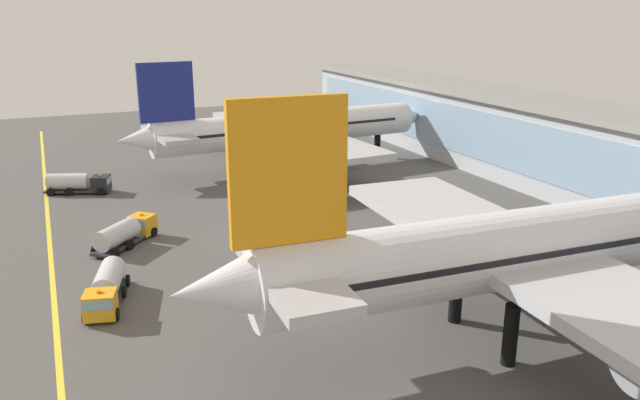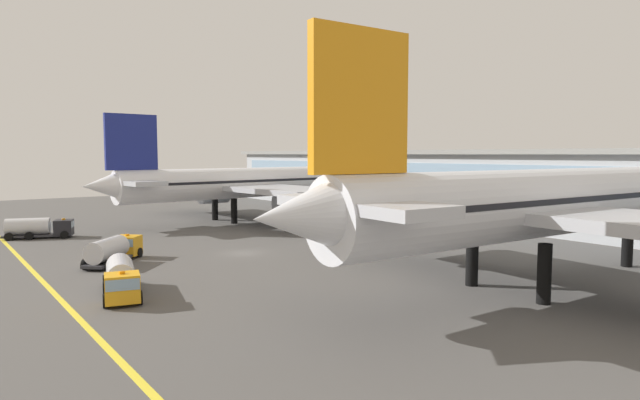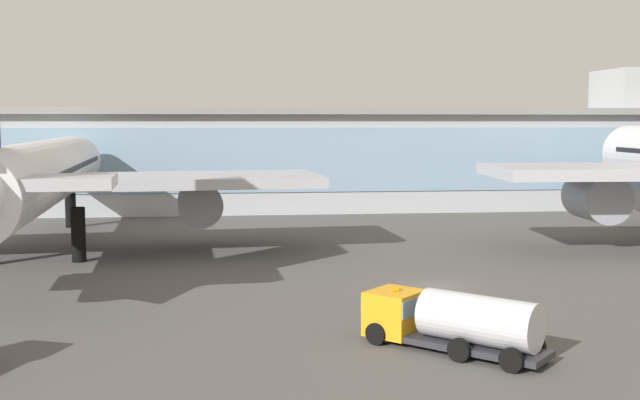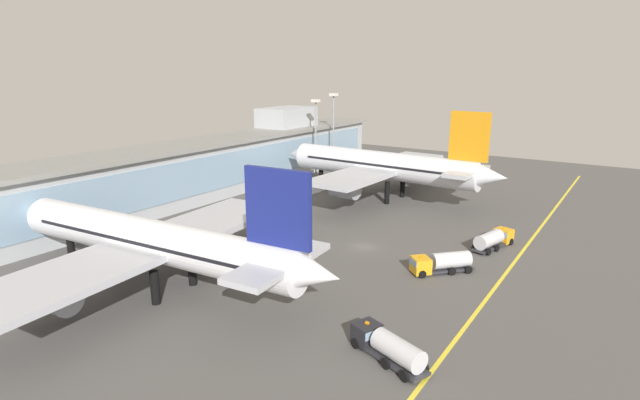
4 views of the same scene
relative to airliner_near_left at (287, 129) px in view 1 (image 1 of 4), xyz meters
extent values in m
plane|color=#514F4C|center=(29.03, -15.02, -6.55)|extent=(203.20, 203.20, 0.00)
cube|color=yellow|center=(29.03, -37.02, -6.54)|extent=(162.56, 0.50, 0.01)
cube|color=#ADB2B7|center=(29.03, 31.58, -0.66)|extent=(145.15, 12.00, 11.78)
cube|color=#84A3BC|center=(29.03, 25.53, -0.07)|extent=(139.34, 0.20, 7.54)
cube|color=gray|center=(29.03, 31.58, 5.63)|extent=(148.15, 14.00, 0.80)
cylinder|color=black|center=(-2.97, -3.40, -4.41)|extent=(1.10, 1.10, 4.29)
cylinder|color=black|center=(3.44, -2.92, -4.41)|extent=(1.10, 1.10, 4.29)
cylinder|color=black|center=(-1.31, 17.47, -4.41)|extent=(1.10, 1.10, 4.29)
cylinder|color=white|center=(-0.03, 0.43, 0.15)|extent=(8.72, 45.25, 5.36)
cone|color=white|center=(-1.84, 24.46, 0.15)|extent=(5.44, 5.19, 5.09)
cone|color=white|center=(1.79, -23.87, 0.55)|extent=(4.99, 6.22, 4.56)
cube|color=#84A3BC|center=(-1.58, 21.06, 1.09)|extent=(4.29, 4.04, 1.61)
cube|color=black|center=(-0.03, 0.43, 0.55)|extent=(8.23, 38.08, 0.43)
cube|color=#B7BAC1|center=(-0.03, 0.43, -0.52)|extent=(46.37, 14.19, 0.86)
cylinder|color=#999EA8|center=(-12.91, 1.09, -2.64)|extent=(4.18, 6.11, 3.75)
cylinder|color=#999EA8|center=(12.60, 3.00, -2.64)|extent=(4.18, 6.11, 3.75)
cube|color=navy|center=(1.45, -19.31, 7.12)|extent=(1.25, 8.12, 8.58)
cube|color=#B7BAC1|center=(1.45, -19.31, 0.96)|extent=(14.95, 6.03, 0.69)
cylinder|color=black|center=(55.43, -6.14, -4.15)|extent=(1.10, 1.10, 4.80)
cylinder|color=black|center=(62.63, -6.47, -4.15)|extent=(1.10, 1.10, 4.80)
cylinder|color=silver|center=(59.19, -2.82, 0.95)|extent=(7.99, 43.86, 6.00)
cone|color=silver|center=(58.09, -26.72, 1.41)|extent=(5.40, 6.83, 5.10)
cube|color=black|center=(59.19, -2.82, 1.41)|extent=(7.73, 36.89, 0.48)
cube|color=#B7BAC1|center=(59.19, -2.82, 0.20)|extent=(44.46, 12.47, 0.96)
cylinder|color=#999EA8|center=(46.94, -0.69, -2.17)|extent=(4.46, 5.86, 4.20)
cube|color=orange|center=(58.31, -22.00, 8.76)|extent=(1.08, 7.88, 9.61)
cube|color=#B7BAC1|center=(58.31, -22.00, 1.86)|extent=(14.29, 5.44, 0.77)
cylinder|color=black|center=(22.46, -27.76, -6.00)|extent=(1.01, 0.97, 1.10)
cylinder|color=black|center=(24.25, -25.87, -6.00)|extent=(1.01, 0.97, 1.10)
cylinder|color=black|center=(25.73, -30.85, -6.00)|extent=(1.01, 0.97, 1.10)
cylinder|color=black|center=(27.52, -28.97, -6.00)|extent=(1.01, 0.97, 1.10)
cylinder|color=black|center=(27.56, -32.59, -6.00)|extent=(1.01, 0.97, 1.10)
cylinder|color=black|center=(29.35, -30.70, -6.00)|extent=(1.01, 0.97, 1.10)
cube|color=#2D2D33|center=(26.49, -29.79, -6.10)|extent=(7.10, 6.90, 0.30)
cube|color=orange|center=(23.55, -27.00, -5.15)|extent=(3.49, 3.50, 2.20)
cube|color=#84A3BC|center=(23.55, -27.00, -4.67)|extent=(3.48, 3.49, 0.88)
cylinder|color=silver|center=(26.88, -30.16, -4.80)|extent=(5.63, 5.51, 2.30)
cube|color=orange|center=(23.55, -27.00, -3.93)|extent=(0.30, 0.40, 0.20)
cylinder|color=black|center=(1.72, -28.91, -6.00)|extent=(0.67, 1.14, 1.10)
cylinder|color=black|center=(4.16, -29.83, -6.00)|extent=(0.67, 1.14, 1.10)
cylinder|color=black|center=(0.14, -33.12, -6.00)|extent=(0.67, 1.14, 1.10)
cylinder|color=black|center=(2.57, -34.04, -6.00)|extent=(0.67, 1.14, 1.10)
cylinder|color=black|center=(-0.75, -35.48, -6.00)|extent=(0.67, 1.14, 1.10)
cylinder|color=black|center=(1.68, -36.40, -6.00)|extent=(0.67, 1.14, 1.10)
cube|color=#2D2D33|center=(1.42, -33.41, -6.10)|extent=(4.85, 7.90, 0.30)
cube|color=black|center=(2.85, -29.62, -5.15)|extent=(3.26, 3.11, 2.20)
cube|color=#84A3BC|center=(2.85, -29.62, -4.67)|extent=(3.19, 3.16, 0.88)
cylinder|color=silver|center=(1.23, -33.92, -4.80)|extent=(4.12, 6.03, 2.30)
cube|color=orange|center=(2.85, -29.62, -3.93)|extent=(0.30, 0.40, 0.20)
cylinder|color=black|center=(43.83, -32.22, -6.00)|extent=(1.14, 0.57, 1.10)
cylinder|color=black|center=(43.17, -34.73, -6.00)|extent=(1.14, 0.57, 1.10)
cylinder|color=black|center=(39.48, -31.08, -6.00)|extent=(1.14, 0.57, 1.10)
cylinder|color=black|center=(38.82, -33.59, -6.00)|extent=(1.14, 0.57, 1.10)
cylinder|color=black|center=(37.04, -30.44, -6.00)|extent=(1.14, 0.57, 1.10)
cylinder|color=black|center=(36.38, -32.95, -6.00)|extent=(1.14, 0.57, 1.10)
cube|color=#2D2D33|center=(39.32, -32.38, -6.10)|extent=(7.91, 4.18, 0.30)
cube|color=orange|center=(43.24, -33.41, -5.15)|extent=(2.92, 3.11, 2.20)
cube|color=#84A3BC|center=(43.24, -33.41, -4.67)|extent=(2.99, 3.03, 0.88)
cylinder|color=silver|center=(38.80, -32.24, -4.80)|extent=(5.98, 3.64, 2.30)
cube|color=orange|center=(43.24, -33.41, -3.93)|extent=(0.30, 0.40, 0.20)
camera|label=1|loc=(94.66, -35.78, 18.68)|focal=35.31mm
camera|label=2|loc=(85.75, -45.67, 5.26)|focal=30.32mm
camera|label=3|loc=(15.61, -64.18, 4.39)|focal=43.23mm
camera|label=4|loc=(-38.53, -51.19, 21.40)|focal=27.93mm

